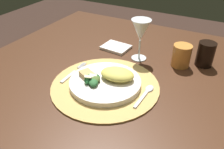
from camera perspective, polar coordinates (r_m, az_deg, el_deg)
dining_table at (r=0.96m, az=4.59°, el=-7.71°), size 1.25×1.07×0.74m
placemat at (r=0.81m, az=-1.68°, el=-2.71°), size 0.38×0.38×0.01m
dinner_plate at (r=0.80m, az=-1.69°, el=-1.97°), size 0.25×0.25×0.02m
pasta_serving at (r=0.80m, az=1.32°, el=0.08°), size 0.13×0.10×0.03m
salad_greens at (r=0.79m, az=-4.79°, el=-1.22°), size 0.07×0.09×0.03m
bread_piece at (r=0.81m, az=-6.22°, el=0.02°), size 0.06×0.06×0.02m
fork at (r=0.88m, az=-9.69°, el=0.32°), size 0.01×0.15×0.00m
spoon at (r=0.78m, az=8.54°, el=-4.31°), size 0.03×0.14×0.01m
napkin at (r=1.06m, az=0.97°, el=6.73°), size 0.13×0.10×0.01m
wine_glass at (r=0.93m, az=7.10°, el=10.56°), size 0.08×0.08×0.17m
amber_tumbler at (r=0.95m, az=16.77°, el=4.47°), size 0.07×0.07×0.09m
dark_tumbler at (r=0.98m, az=22.09°, el=4.69°), size 0.07×0.07×0.10m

